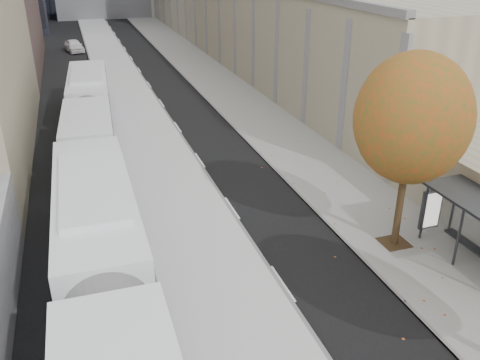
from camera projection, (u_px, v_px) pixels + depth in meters
name	position (u px, v px, depth m)	size (l,w,h in m)	color
bus_platform	(133.00, 108.00, 37.16)	(4.25, 150.00, 0.15)	silver
sidewalk	(237.00, 99.00, 39.44)	(4.75, 150.00, 0.08)	gray
building_tan	(252.00, 4.00, 66.03)	(18.00, 92.00, 8.00)	gray
tree_c	(412.00, 119.00, 18.14)	(4.20, 4.20, 7.28)	black
bus_near	(105.00, 289.00, 14.89)	(2.90, 18.79, 3.13)	white
bus_far	(89.00, 110.00, 31.62)	(3.53, 17.67, 2.93)	white
distant_car	(74.00, 46.00, 57.09)	(1.61, 4.00, 1.36)	white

